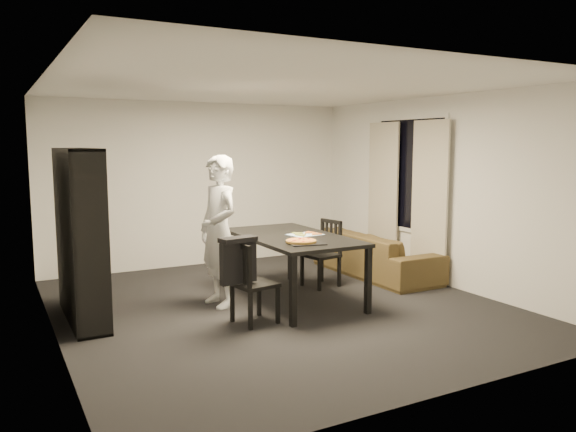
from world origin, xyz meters
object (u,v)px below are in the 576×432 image
person (219,231)px  sofa (375,254)px  baking_tray (306,243)px  bookshelf (80,235)px  dining_table (292,241)px  chair_right (325,248)px  pepperoni_pizza (301,241)px  chair_left (248,278)px

person → sofa: size_ratio=0.83×
baking_tray → bookshelf: bearing=156.4°
dining_table → sofa: (1.75, 0.60, -0.43)m
chair_right → sofa: chair_right is taller
person → bookshelf: bearing=-105.6°
person → pepperoni_pizza: bearing=35.9°
bookshelf → pepperoni_pizza: bearing=-22.9°
bookshelf → sofa: 4.23m
bookshelf → person: bearing=-7.7°
pepperoni_pizza → chair_left: bearing=-173.2°
chair_right → baking_tray: 1.39m
chair_left → chair_right: chair_right is taller
person → chair_right: bearing=89.7°
chair_left → sofa: 2.91m
baking_tray → pepperoni_pizza: size_ratio=1.14×
bookshelf → baking_tray: size_ratio=4.75×
sofa → pepperoni_pizza: bearing=120.6°
bookshelf → baking_tray: bearing=-23.6°
pepperoni_pizza → dining_table: bearing=72.1°
chair_right → person: bearing=-92.3°
bookshelf → dining_table: bearing=-9.6°
person → baking_tray: person is taller
person → chair_left: bearing=-7.4°
chair_right → sofa: 1.03m
dining_table → chair_left: chair_left is taller
chair_left → person: size_ratio=0.50×
chair_left → sofa: bearing=-74.5°
person → baking_tray: 1.09m
dining_table → chair_right: 0.90m
person → sofa: bearing=90.6°
chair_left → pepperoni_pizza: 0.78m
bookshelf → chair_left: size_ratio=2.11×
chair_right → baking_tray: (-0.90, -1.01, 0.31)m
dining_table → sofa: bearing=19.0°
bookshelf → chair_left: 1.91m
dining_table → chair_right: chair_right is taller
bookshelf → baking_tray: (2.29, -1.00, -0.13)m
chair_right → chair_left: bearing=-67.4°
sofa → chair_right: bearing=100.1°
baking_tray → chair_left: bearing=-177.4°
chair_right → pepperoni_pizza: (-0.94, -0.96, 0.33)m
person → pepperoni_pizza: (0.71, -0.74, -0.06)m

